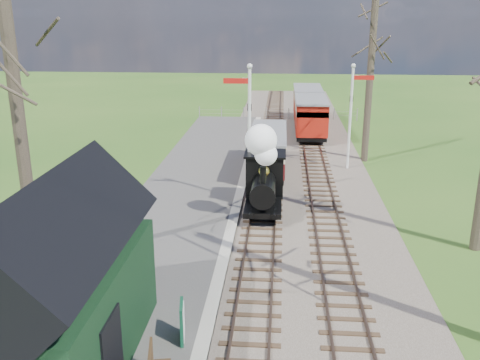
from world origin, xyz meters
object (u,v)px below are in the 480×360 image
Objects in this scene: station_shed at (57,288)px; sign_board at (182,322)px; semaphore_near at (248,125)px; coach at (268,149)px; locomotive at (264,173)px; red_carriage_a at (311,117)px; semaphore_far at (352,109)px; red_carriage_b at (307,104)px.

station_shed is 5.96× the size of sign_board.
semaphore_near reaches higher than coach.
coach is at bearing 89.89° from locomotive.
locomotive is 0.76× the size of red_carriage_a.
semaphore_far is 1.44× the size of locomotive.
locomotive is at bearing -121.21° from semaphore_far.
locomotive is 14.80m from red_carriage_a.
locomotive is at bearing -90.11° from coach.
red_carriage_b is (2.61, 20.07, -0.33)m from locomotive.
semaphore_near is at bearing 84.94° from sign_board.
semaphore_far reaches higher than station_shed.
coach is 15.67m from sign_board.
red_carriage_b is 29.90m from sign_board.
red_carriage_a is at bearing 79.84° from locomotive.
coach reaches higher than sign_board.
coach is 1.22× the size of red_carriage_b.
red_carriage_a and red_carriage_b have the same top height.
red_carriage_a reaches higher than sign_board.
locomotive is at bearing -58.58° from semaphore_near.
semaphore_far is (5.14, 6.00, -0.27)m from semaphore_near.
red_carriage_a is at bearing 75.82° from semaphore_near.
semaphore_far reaches higher than sign_board.
station_shed is at bearing -153.95° from sign_board.
semaphore_near is 13.91m from red_carriage_a.
locomotive is at bearing 68.29° from station_shed.
station_shed is 31.60m from red_carriage_b.
station_shed reaches higher than sign_board.
red_carriage_a is (-1.77, 7.33, -1.82)m from semaphore_far.
semaphore_near is at bearing -130.60° from semaphore_far.
semaphore_near is 19.24m from red_carriage_b.
coach is 6.03× the size of sign_board.
red_carriage_b is at bearing 90.00° from red_carriage_a.
red_carriage_b is at bearing 79.49° from coach.
station_shed is 1.01× the size of semaphore_near.
semaphore_far is (8.67, 18.00, 1.08)m from station_shed.
coach is at bearing -106.98° from red_carriage_a.
semaphore_far is 7.76m from red_carriage_a.
coach is at bearing 80.93° from semaphore_near.
semaphore_far is 8.59m from locomotive.
sign_board is at bearing -110.00° from semaphore_far.
station_shed is 0.99× the size of coach.
station_shed is 12.58m from semaphore_near.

